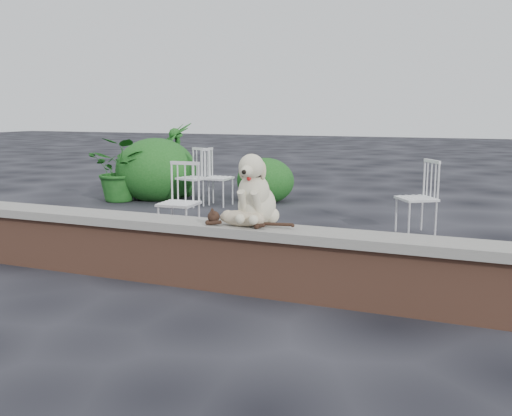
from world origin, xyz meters
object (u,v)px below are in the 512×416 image
at_px(dog, 257,188).
at_px(chair_d, 417,197).
at_px(cat, 242,217).
at_px(potted_plant_a, 121,169).
at_px(chair_a, 179,202).
at_px(potted_plant_b, 177,160).
at_px(chair_b, 193,177).
at_px(chair_e, 218,177).

distance_m(dog, chair_d, 3.08).
bearing_deg(cat, potted_plant_a, 134.36).
xyz_separation_m(chair_a, potted_plant_b, (-1.91, 3.24, 0.19)).
xyz_separation_m(cat, chair_b, (-2.60, 3.90, -0.19)).
bearing_deg(potted_plant_a, chair_a, -43.07).
bearing_deg(chair_d, chair_e, -141.82).
height_order(chair_b, chair_e, same).
height_order(cat, chair_a, chair_a).
bearing_deg(potted_plant_b, potted_plant_a, -120.65).
relative_size(chair_e, potted_plant_a, 0.86).
xyz_separation_m(dog, chair_b, (-2.68, 3.75, -0.42)).
bearing_deg(potted_plant_a, chair_b, 2.60).
distance_m(cat, chair_b, 4.69).
bearing_deg(chair_a, potted_plant_a, 132.85).
bearing_deg(cat, dog, 60.33).
height_order(chair_d, chair_b, same).
bearing_deg(chair_e, chair_b, 114.41).
xyz_separation_m(chair_d, potted_plant_b, (-4.48, 1.74, 0.19)).
xyz_separation_m(dog, potted_plant_b, (-3.49, 4.63, -0.23)).
height_order(dog, chair_b, dog).
bearing_deg(chair_d, potted_plant_b, -145.64).
distance_m(chair_b, potted_plant_b, 1.21).
height_order(chair_e, potted_plant_a, potted_plant_a).
xyz_separation_m(dog, chair_e, (-2.31, 3.92, -0.42)).
xyz_separation_m(chair_a, chair_e, (-0.73, 2.54, 0.00)).
bearing_deg(chair_d, chair_a, -94.05).
distance_m(chair_b, chair_e, 0.41).
xyz_separation_m(chair_a, chair_b, (-1.10, 2.37, 0.00)).
height_order(dog, chair_e, dog).
xyz_separation_m(cat, potted_plant_b, (-3.41, 4.78, 0.01)).
height_order(cat, chair_e, chair_e).
height_order(dog, potted_plant_a, dog).
distance_m(dog, potted_plant_b, 5.80).
bearing_deg(potted_plant_a, chair_d, -9.09).
bearing_deg(chair_a, potted_plant_b, 116.44).
height_order(dog, chair_a, dog).
distance_m(dog, cat, 0.29).
relative_size(chair_a, chair_e, 1.00).
height_order(potted_plant_a, potted_plant_b, potted_plant_b).
distance_m(cat, chair_a, 2.15).
bearing_deg(chair_e, chair_d, -107.73).
distance_m(chair_e, potted_plant_b, 1.39).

